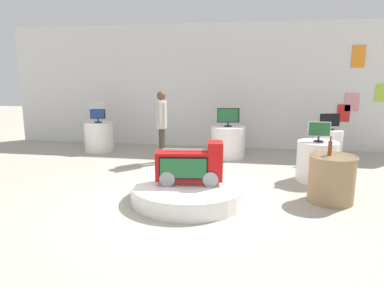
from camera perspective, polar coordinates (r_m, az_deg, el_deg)
The scene contains 15 objects.
ground_plane at distance 5.54m, azimuth -3.25°, elevation -10.01°, with size 30.00×30.00×0.00m, color #A8A091.
back_wall_display at distance 9.70m, azimuth 2.83°, elevation 9.41°, with size 11.48×0.13×3.36m.
main_display_pedestal at distance 5.71m, azimuth -0.46°, elevation -7.83°, with size 1.90×1.90×0.28m, color white.
novelty_firetruck_tv at distance 5.58m, azimuth -0.26°, elevation -3.75°, with size 1.10×0.52×0.69m.
display_pedestal_left_rear at distance 8.56m, azimuth 5.91°, elevation 0.35°, with size 0.84×0.84×0.77m, color white.
tv_on_left_rear at distance 8.46m, azimuth 5.99°, elevation 4.56°, with size 0.53×0.20×0.45m.
display_pedestal_center_rear at distance 7.05m, azimuth 19.87°, elevation -2.69°, with size 0.76×0.76×0.77m, color white.
tv_on_center_rear at distance 6.93m, azimuth 20.21°, elevation 2.10°, with size 0.41×0.18×0.38m.
display_pedestal_right_rear at distance 9.54m, azimuth -15.08°, elevation 1.16°, with size 0.75×0.75×0.77m, color white.
tv_on_right_rear at distance 9.45m, azimuth -15.27°, elevation 4.58°, with size 0.39×0.20×0.35m.
display_pedestal_far_right at distance 8.62m, azimuth 21.45°, elevation -0.31°, with size 0.64×0.64×0.77m, color white.
tv_on_far_right at distance 8.53m, azimuth 21.73°, elevation 3.50°, with size 0.46×0.22×0.37m.
side_table_round at distance 6.00m, azimuth 21.99°, elevation -5.26°, with size 0.74×0.74×0.76m.
bottle_on_side_table at distance 5.90m, azimuth 21.79°, elevation -0.55°, with size 0.06×0.06×0.31m.
shopper_browsing_near_truck at distance 7.94m, azimuth -5.02°, elevation 3.72°, with size 0.25×0.55×1.65m.
Camera 1 is at (1.16, -5.02, 2.03)m, focal length 32.38 mm.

